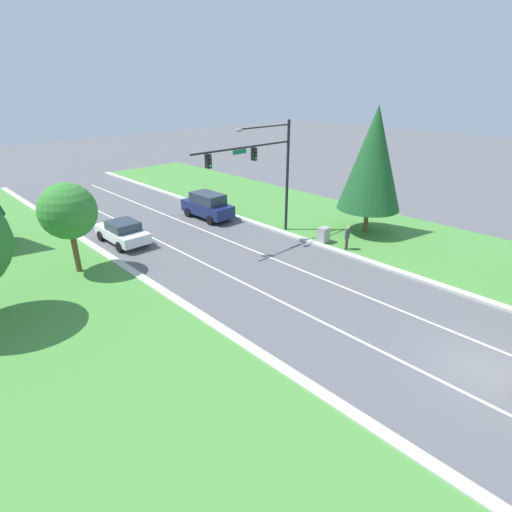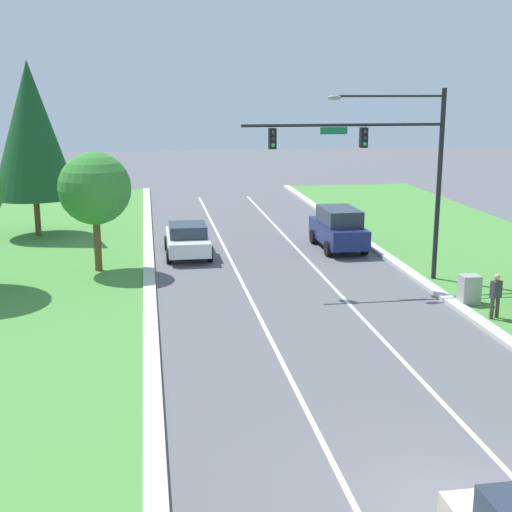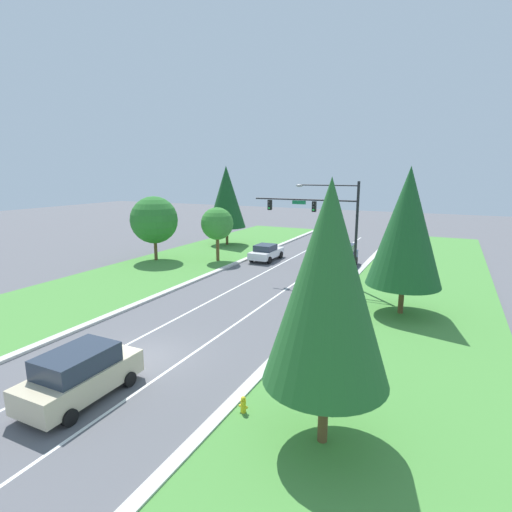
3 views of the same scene
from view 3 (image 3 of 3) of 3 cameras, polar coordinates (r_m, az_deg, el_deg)
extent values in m
plane|color=#5B5B60|center=(20.14, -15.59, -13.77)|extent=(160.00, 160.00, 0.00)
cube|color=beige|center=(17.21, -0.63, -17.68)|extent=(0.50, 90.00, 0.15)
cube|color=beige|center=(24.00, -25.93, -10.11)|extent=(0.50, 90.00, 0.15)
cube|color=#4C8E3D|center=(15.93, 17.78, -21.10)|extent=(10.00, 90.00, 0.08)
cube|color=#4C8E3D|center=(28.17, -32.63, -7.71)|extent=(10.00, 90.00, 0.08)
cube|color=white|center=(21.29, -19.32, -12.56)|extent=(0.14, 81.00, 0.01)
cube|color=white|center=(19.08, -11.39, -15.04)|extent=(0.14, 81.00, 0.01)
cylinder|color=black|center=(30.29, 14.11, 2.77)|extent=(0.20, 0.20, 7.96)
cylinder|color=black|center=(31.11, 6.88, 7.99)|extent=(8.20, 0.12, 0.12)
cube|color=#147042|center=(31.26, 6.16, 7.62)|extent=(1.10, 0.04, 0.28)
cylinder|color=black|center=(30.50, 10.26, 9.91)|extent=(4.51, 0.09, 0.09)
ellipsoid|color=gray|center=(31.20, 6.21, 9.98)|extent=(0.56, 0.28, 0.20)
cube|color=black|center=(30.89, 8.31, 7.00)|extent=(0.28, 0.32, 0.80)
sphere|color=#2D2D2D|center=(30.71, 8.22, 7.41)|extent=(0.16, 0.16, 0.16)
sphere|color=#2D2D2D|center=(30.73, 8.21, 6.98)|extent=(0.16, 0.16, 0.16)
sphere|color=#23D647|center=(30.75, 8.20, 6.54)|extent=(0.16, 0.16, 0.16)
cube|color=black|center=(32.20, 1.99, 7.30)|extent=(0.28, 0.32, 0.80)
sphere|color=#2D2D2D|center=(32.03, 1.87, 7.70)|extent=(0.16, 0.16, 0.16)
sphere|color=#2D2D2D|center=(32.05, 1.87, 7.28)|extent=(0.16, 0.16, 0.16)
sphere|color=#23D647|center=(32.07, 1.87, 6.87)|extent=(0.16, 0.16, 0.16)
cube|color=white|center=(39.73, 1.50, 0.40)|extent=(1.95, 4.58, 0.68)
cube|color=#283342|center=(39.36, 1.34, 1.22)|extent=(1.75, 2.06, 0.58)
cylinder|color=black|center=(40.70, 3.55, 0.17)|extent=(0.24, 0.71, 0.71)
cylinder|color=black|center=(41.45, 1.11, 0.40)|extent=(0.24, 0.71, 0.71)
cylinder|color=black|center=(38.15, 1.92, -0.60)|extent=(0.24, 0.71, 0.71)
cylinder|color=black|center=(38.94, -0.64, -0.34)|extent=(0.24, 0.71, 0.71)
cube|color=navy|center=(37.55, 12.30, -0.32)|extent=(1.96, 4.74, 0.94)
cube|color=#283342|center=(37.27, 12.32, 0.95)|extent=(1.74, 2.86, 0.80)
cylinder|color=black|center=(38.87, 14.07, -0.70)|extent=(0.25, 0.75, 0.74)
cylinder|color=black|center=(39.23, 11.44, -0.46)|extent=(0.25, 0.75, 0.74)
cylinder|color=black|center=(36.07, 13.17, -1.61)|extent=(0.25, 0.75, 0.74)
cylinder|color=black|center=(36.47, 10.36, -1.35)|extent=(0.25, 0.75, 0.74)
cube|color=beige|center=(17.38, -23.67, -15.83)|extent=(2.08, 4.67, 0.94)
cube|color=#283342|center=(16.96, -24.21, -13.43)|extent=(1.87, 2.80, 0.75)
cylinder|color=black|center=(17.79, -17.67, -16.41)|extent=(0.24, 0.61, 0.61)
cylinder|color=black|center=(19.11, -22.24, -14.69)|extent=(0.24, 0.61, 0.61)
cylinder|color=black|center=(16.13, -25.13, -20.15)|extent=(0.24, 0.61, 0.61)
cylinder|color=black|center=(17.59, -29.52, -17.81)|extent=(0.24, 0.61, 0.61)
cube|color=#9E9E99|center=(27.63, 11.98, -5.22)|extent=(0.70, 0.60, 1.16)
cylinder|color=#42382D|center=(25.97, 10.91, -6.66)|extent=(0.14, 0.14, 0.84)
cylinder|color=#42382D|center=(25.99, 11.48, -6.67)|extent=(0.14, 0.14, 0.84)
cube|color=#333338|center=(25.76, 11.26, -5.14)|extent=(0.43, 0.34, 0.60)
sphere|color=tan|center=(25.64, 11.30, -4.20)|extent=(0.22, 0.22, 0.22)
cylinder|color=gold|center=(15.36, -1.82, -20.79)|extent=(0.20, 0.20, 0.55)
sphere|color=gold|center=(15.18, -1.83, -19.72)|extent=(0.18, 0.18, 0.18)
cylinder|color=gold|center=(15.40, -2.25, -20.59)|extent=(0.10, 0.09, 0.09)
cylinder|color=gold|center=(15.30, -1.40, -20.81)|extent=(0.10, 0.09, 0.09)
cylinder|color=brown|center=(26.14, 20.02, -5.85)|extent=(0.32, 0.32, 1.88)
cone|color=#1E5628|center=(25.20, 20.74, 3.91)|extent=(4.42, 4.42, 7.07)
cylinder|color=brown|center=(39.26, -5.50, 1.08)|extent=(0.32, 0.32, 2.56)
sphere|color=#388433|center=(38.88, -5.57, 4.64)|extent=(3.14, 3.14, 3.14)
cylinder|color=brown|center=(13.77, 9.58, -21.09)|extent=(0.32, 0.32, 2.21)
cone|color=#28662D|center=(12.02, 10.26, -3.91)|extent=(3.90, 3.90, 6.24)
cylinder|color=brown|center=(40.60, -14.14, 0.97)|extent=(0.32, 0.32, 2.34)
sphere|color=#2D752D|center=(40.18, -14.35, 5.02)|extent=(4.58, 4.58, 4.58)
cylinder|color=brown|center=(48.11, -4.16, 2.86)|extent=(0.32, 0.32, 2.18)
cone|color=#194C23|center=(47.61, -4.25, 8.43)|extent=(4.49, 4.49, 7.19)
camera|label=1|loc=(29.31, -44.30, 11.89)|focal=28.00mm
camera|label=2|loc=(18.07, -59.03, 4.42)|focal=50.00mm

